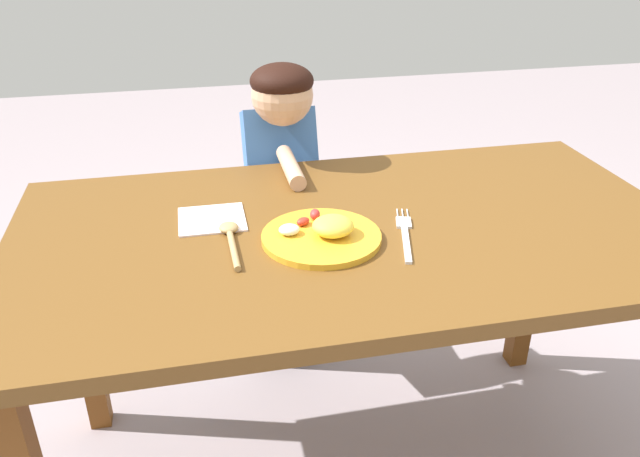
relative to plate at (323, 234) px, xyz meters
The scene contains 6 objects.
dining_table 0.14m from the plate, 32.05° to the left, with size 1.45×0.78×0.73m.
plate is the anchor object (origin of this frame).
fork 0.17m from the plate, ahead, with size 0.08×0.23×0.01m.
spoon 0.19m from the plate, 168.75° to the left, with size 0.04×0.19×0.02m.
person 0.57m from the plate, 90.56° to the left, with size 0.20×0.39×0.99m.
napkin 0.26m from the plate, 147.32° to the left, with size 0.14×0.14×0.00m, color white.
Camera 1 is at (-0.32, -1.17, 1.36)m, focal length 35.68 mm.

